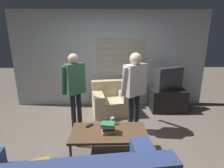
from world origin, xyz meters
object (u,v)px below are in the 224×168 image
object	(u,v)px
coffee_table	(109,134)
spare_remote	(89,126)
armchair_beige	(111,101)
person_left_standing	(74,83)
person_right_standing	(134,83)
tv	(169,79)
book_stack	(108,128)
soda_can	(112,121)

from	to	relation	value
coffee_table	spare_remote	size ratio (longest dim) A/B	9.82
armchair_beige	coffee_table	bearing A→B (deg)	77.96
person_left_standing	person_right_standing	distance (m)	1.18
tv	spare_remote	size ratio (longest dim) A/B	6.58
coffee_table	person_left_standing	size ratio (longest dim) A/B	0.76
tv	person_left_standing	world-z (taller)	person_left_standing
person_right_standing	spare_remote	bearing A→B (deg)	179.73
tv	person_right_standing	xyz separation A→B (m)	(-1.04, -1.05, 0.17)
coffee_table	armchair_beige	bearing A→B (deg)	88.00
coffee_table	book_stack	bearing A→B (deg)	-111.89
coffee_table	soda_can	size ratio (longest dim) A/B	9.52
tv	coffee_table	bearing A→B (deg)	23.25
tv	spare_remote	distance (m)	2.52
book_stack	soda_can	size ratio (longest dim) A/B	1.82
soda_can	tv	bearing A→B (deg)	47.14
person_right_standing	coffee_table	bearing A→B (deg)	-159.05
tv	person_left_standing	xyz separation A→B (m)	(-2.22, -0.93, 0.14)
armchair_beige	tv	distance (m)	1.58
person_left_standing	spare_remote	xyz separation A→B (m)	(0.35, -0.72, -0.53)
armchair_beige	person_left_standing	distance (m)	1.32
coffee_table	tv	world-z (taller)	tv
tv	book_stack	distance (m)	2.45
spare_remote	book_stack	bearing A→B (deg)	9.14
tv	book_stack	world-z (taller)	tv
armchair_beige	book_stack	size ratio (longest dim) A/B	4.52
armchair_beige	soda_can	distance (m)	1.52
book_stack	spare_remote	xyz separation A→B (m)	(-0.31, 0.21, -0.08)
person_left_standing	tv	bearing A→B (deg)	-19.31
person_left_standing	book_stack	xyz separation A→B (m)	(0.66, -0.93, -0.46)
book_stack	armchair_beige	bearing A→B (deg)	87.59
armchair_beige	person_left_standing	bearing A→B (deg)	38.85
soda_can	spare_remote	xyz separation A→B (m)	(-0.39, -0.06, -0.05)
tv	person_left_standing	distance (m)	2.41
coffee_table	person_right_standing	world-z (taller)	person_right_standing
armchair_beige	coffee_table	world-z (taller)	armchair_beige
coffee_table	person_right_standing	xyz separation A→B (m)	(0.50, 0.78, 0.61)
tv	soda_can	bearing A→B (deg)	20.49
coffee_table	soda_can	world-z (taller)	soda_can
tv	book_stack	bearing A→B (deg)	23.53
armchair_beige	person_right_standing	world-z (taller)	person_right_standing
armchair_beige	book_stack	bearing A→B (deg)	77.54
tv	person_left_standing	size ratio (longest dim) A/B	0.51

